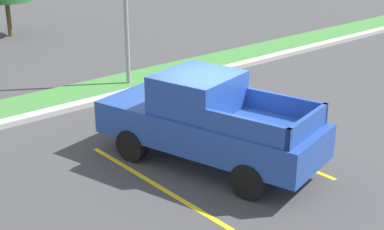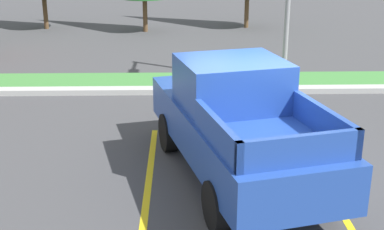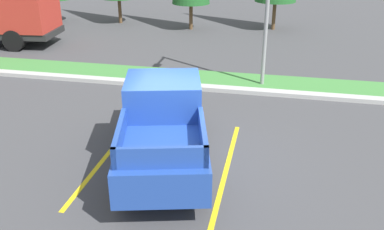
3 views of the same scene
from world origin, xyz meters
TOP-DOWN VIEW (x-y plane):
  - ground_plane at (0.00, 0.00)m, footprint 120.00×120.00m
  - parking_line_near at (-1.92, -0.28)m, footprint 0.12×4.80m
  - parking_line_far at (1.18, -0.28)m, footprint 0.12×4.80m
  - curb_strip at (0.00, 5.00)m, footprint 56.00×0.40m
  - grass_median at (0.00, 6.10)m, footprint 56.00×1.80m
  - pickup_truck_main at (-0.38, -0.23)m, footprint 3.13×5.53m

SIDE VIEW (x-z plane):
  - ground_plane at x=0.00m, z-range 0.00..0.00m
  - parking_line_near at x=-1.92m, z-range 0.00..0.01m
  - parking_line_far at x=1.18m, z-range 0.00..0.01m
  - grass_median at x=0.00m, z-range 0.00..0.06m
  - curb_strip at x=0.00m, z-range 0.00..0.15m
  - pickup_truck_main at x=-0.38m, z-range -0.01..2.09m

